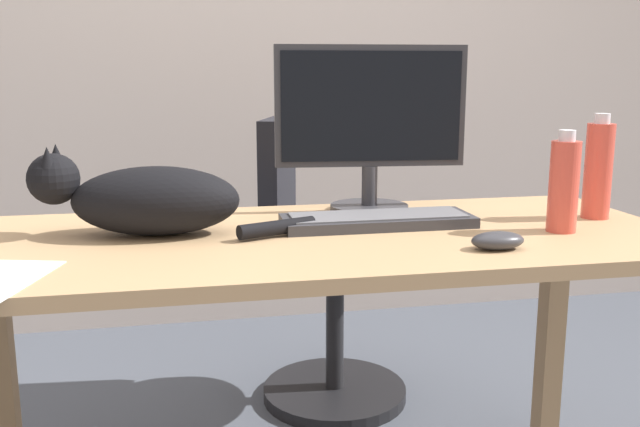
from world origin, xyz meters
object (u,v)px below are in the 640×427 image
at_px(computer_mouse, 498,241).
at_px(office_chair, 320,280).
at_px(spray_bottle, 564,185).
at_px(cat, 145,198).
at_px(water_bottle, 598,170).
at_px(monitor, 370,122).
at_px(keyboard, 378,220).

bearing_deg(computer_mouse, office_chair, 101.20).
bearing_deg(office_chair, spray_bottle, -63.57).
bearing_deg(computer_mouse, cat, 158.73).
bearing_deg(water_bottle, monitor, 159.22).
relative_size(office_chair, water_bottle, 3.74).
bearing_deg(spray_bottle, water_bottle, 36.67).
height_order(monitor, spray_bottle, monitor).
bearing_deg(spray_bottle, computer_mouse, -149.80).
xyz_separation_m(monitor, spray_bottle, (0.35, -0.32, -0.12)).
height_order(cat, spray_bottle, spray_bottle).
xyz_separation_m(cat, water_bottle, (1.06, -0.03, 0.04)).
distance_m(cat, water_bottle, 1.06).
distance_m(cat, spray_bottle, 0.92).
distance_m(keyboard, cat, 0.52).
height_order(computer_mouse, spray_bottle, spray_bottle).
height_order(keyboard, computer_mouse, computer_mouse).
height_order(office_chair, monitor, monitor).
bearing_deg(water_bottle, spray_bottle, -143.33).
relative_size(keyboard, cat, 0.72).
bearing_deg(computer_mouse, water_bottle, 33.12).
xyz_separation_m(office_chair, water_bottle, (0.55, -0.66, 0.44)).
height_order(water_bottle, spray_bottle, water_bottle).
distance_m(keyboard, computer_mouse, 0.31).
bearing_deg(keyboard, water_bottle, -1.56).
relative_size(keyboard, computer_mouse, 4.00).
xyz_separation_m(water_bottle, spray_bottle, (-0.16, -0.12, -0.01)).
bearing_deg(office_chair, water_bottle, -50.38).
height_order(office_chair, cat, office_chair).
relative_size(cat, water_bottle, 2.41).
xyz_separation_m(monitor, water_bottle, (0.52, -0.20, -0.11)).
height_order(office_chair, computer_mouse, office_chair).
bearing_deg(keyboard, cat, 178.57).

